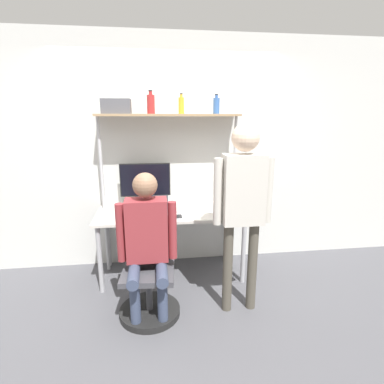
{
  "coord_description": "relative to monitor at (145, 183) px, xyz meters",
  "views": [
    {
      "loc": [
        -0.18,
        -2.81,
        1.8
      ],
      "look_at": [
        0.16,
        -0.16,
        1.11
      ],
      "focal_mm": 28.0,
      "sensor_mm": 36.0,
      "label": 1
    }
  ],
  "objects": [
    {
      "name": "bottle_amber",
      "position": [
        0.42,
        0.0,
        0.85
      ],
      "size": [
        0.06,
        0.06,
        0.21
      ],
      "color": "gold",
      "rests_on": "shelf_unit"
    },
    {
      "name": "laptop",
      "position": [
        0.09,
        -0.34,
        -0.23
      ],
      "size": [
        0.3,
        0.22,
        0.21
      ],
      "color": "#333338",
      "rests_on": "desk"
    },
    {
      "name": "cell_phone",
      "position": [
        0.35,
        -0.41,
        -0.29
      ],
      "size": [
        0.07,
        0.15,
        0.01
      ],
      "color": "silver",
      "rests_on": "desk"
    },
    {
      "name": "monitor",
      "position": [
        0.0,
        0.0,
        0.0
      ],
      "size": [
        0.57,
        0.2,
        0.51
      ],
      "color": "black",
      "rests_on": "desk"
    },
    {
      "name": "person_standing",
      "position": [
        0.87,
        -0.93,
        0.06
      ],
      "size": [
        0.53,
        0.24,
        1.74
      ],
      "color": "#4C473D",
      "rests_on": "ground_plane"
    },
    {
      "name": "wall_back",
      "position": [
        0.28,
        0.2,
        0.29
      ],
      "size": [
        8.0,
        0.06,
        2.7
      ],
      "color": "silver",
      "rests_on": "ground_plane"
    },
    {
      "name": "desk",
      "position": [
        0.28,
        -0.19,
        -0.38
      ],
      "size": [
        1.64,
        0.7,
        0.76
      ],
      "color": "beige",
      "rests_on": "ground_plane"
    },
    {
      "name": "person_seated",
      "position": [
        0.02,
        -0.92,
        -0.27
      ],
      "size": [
        0.53,
        0.47,
        1.34
      ],
      "color": "#38425B",
      "rests_on": "ground_plane"
    },
    {
      "name": "ground_plane",
      "position": [
        0.28,
        -0.56,
        -1.06
      ],
      "size": [
        12.0,
        12.0,
        0.0
      ],
      "primitive_type": "plane",
      "color": "#4C4C51"
    },
    {
      "name": "shelf_unit",
      "position": [
        0.28,
        0.0,
        0.5
      ],
      "size": [
        1.56,
        0.31,
        1.82
      ],
      "color": "#997A56",
      "rests_on": "ground_plane"
    },
    {
      "name": "bottle_blue",
      "position": [
        0.81,
        0.0,
        0.85
      ],
      "size": [
        0.07,
        0.07,
        0.21
      ],
      "color": "#335999",
      "rests_on": "shelf_unit"
    },
    {
      "name": "bottle_red",
      "position": [
        0.09,
        0.0,
        0.86
      ],
      "size": [
        0.08,
        0.08,
        0.24
      ],
      "color": "maroon",
      "rests_on": "shelf_unit"
    },
    {
      "name": "storage_box",
      "position": [
        -0.27,
        0.0,
        0.84
      ],
      "size": [
        0.3,
        0.21,
        0.15
      ],
      "color": "#4C4C51",
      "rests_on": "shelf_unit"
    },
    {
      "name": "office_chair",
      "position": [
        0.03,
        -0.87,
        -0.78
      ],
      "size": [
        0.56,
        0.56,
        0.91
      ],
      "color": "black",
      "rests_on": "ground_plane"
    }
  ]
}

